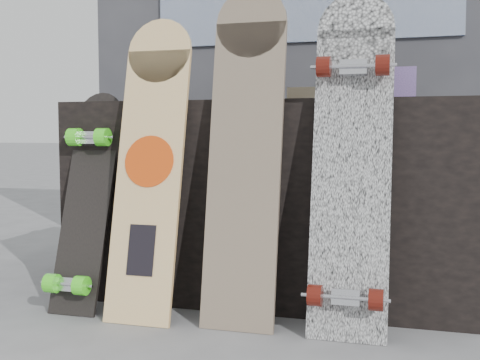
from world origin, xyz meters
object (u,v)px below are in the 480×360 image
(longboard_cascadia, at_px, (352,155))
(skateboard_dark, at_px, (86,197))
(longboard_celtic, at_px, (246,144))
(vendor_table, at_px, (270,200))
(longboard_geisha, at_px, (151,157))

(longboard_cascadia, relative_size, skateboard_dark, 1.38)
(longboard_celtic, xyz_separation_m, longboard_cascadia, (0.37, -0.02, -0.04))
(vendor_table, xyz_separation_m, longboard_cascadia, (0.37, -0.39, 0.20))
(skateboard_dark, bearing_deg, longboard_celtic, -0.32)
(longboard_geisha, distance_m, longboard_celtic, 0.36)
(longboard_geisha, bearing_deg, longboard_celtic, 2.26)
(vendor_table, distance_m, longboard_cascadia, 0.57)
(longboard_geisha, xyz_separation_m, skateboard_dark, (-0.28, 0.02, -0.16))
(longboard_celtic, bearing_deg, vendor_table, 89.70)
(vendor_table, xyz_separation_m, longboard_geisha, (-0.36, -0.39, 0.19))
(vendor_table, bearing_deg, longboard_geisha, -132.98)
(vendor_table, height_order, longboard_celtic, longboard_celtic)
(longboard_celtic, xyz_separation_m, skateboard_dark, (-0.64, 0.00, -0.21))
(longboard_cascadia, bearing_deg, skateboard_dark, 178.84)
(vendor_table, distance_m, longboard_geisha, 0.56)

